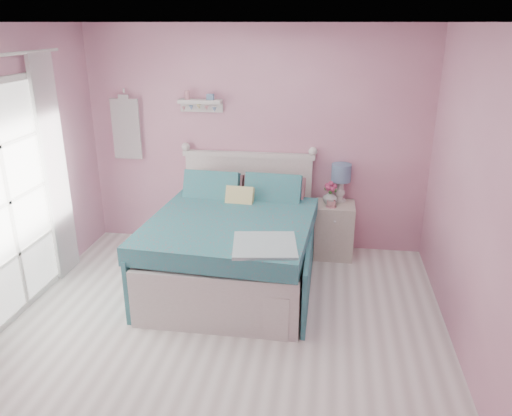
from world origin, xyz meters
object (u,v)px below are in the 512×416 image
(nightstand, at_px, (334,230))
(vase, at_px, (330,197))
(table_lamp, at_px, (341,176))
(bed, at_px, (234,246))
(teacup, at_px, (331,204))

(nightstand, bearing_deg, vase, 176.67)
(nightstand, relative_size, table_lamp, 1.44)
(bed, bearing_deg, nightstand, 40.15)
(vase, height_order, teacup, vase)
(teacup, bearing_deg, vase, 98.61)
(bed, relative_size, nightstand, 3.21)
(nightstand, relative_size, vase, 3.73)
(nightstand, height_order, table_lamp, table_lamp)
(bed, distance_m, vase, 1.29)
(bed, xyz_separation_m, teacup, (0.99, 0.67, 0.28))
(table_lamp, distance_m, teacup, 0.36)
(bed, bearing_deg, vase, 42.11)
(bed, relative_size, table_lamp, 4.62)
(bed, relative_size, vase, 11.98)
(bed, xyz_separation_m, nightstand, (1.04, 0.77, -0.08))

